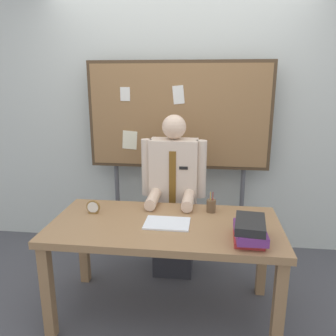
{
  "coord_description": "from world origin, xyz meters",
  "views": [
    {
      "loc": [
        0.28,
        -2.14,
        1.7
      ],
      "look_at": [
        0.0,
        0.18,
        1.08
      ],
      "focal_mm": 35.8,
      "sensor_mm": 36.0,
      "label": 1
    }
  ],
  "objects_px": {
    "desk_clock": "(93,207)",
    "pen_holder": "(211,206)",
    "desk": "(165,234)",
    "bulletin_board": "(179,118)",
    "book_stack": "(250,230)",
    "person": "(174,203)",
    "open_notebook": "(167,223)"
  },
  "relations": [
    {
      "from": "desk_clock",
      "to": "pen_holder",
      "type": "distance_m",
      "value": 0.88
    },
    {
      "from": "desk",
      "to": "desk_clock",
      "type": "height_order",
      "value": "desk_clock"
    },
    {
      "from": "bulletin_board",
      "to": "pen_holder",
      "type": "xyz_separation_m",
      "value": [
        0.32,
        -0.75,
        -0.57
      ]
    },
    {
      "from": "bulletin_board",
      "to": "pen_holder",
      "type": "height_order",
      "value": "bulletin_board"
    },
    {
      "from": "bulletin_board",
      "to": "book_stack",
      "type": "distance_m",
      "value": 1.43
    },
    {
      "from": "book_stack",
      "to": "person",
      "type": "bearing_deg",
      "value": 125.32
    },
    {
      "from": "desk",
      "to": "open_notebook",
      "type": "height_order",
      "value": "open_notebook"
    },
    {
      "from": "open_notebook",
      "to": "desk_clock",
      "type": "height_order",
      "value": "desk_clock"
    },
    {
      "from": "person",
      "to": "open_notebook",
      "type": "distance_m",
      "value": 0.61
    },
    {
      "from": "desk_clock",
      "to": "pen_holder",
      "type": "height_order",
      "value": "pen_holder"
    },
    {
      "from": "desk",
      "to": "pen_holder",
      "type": "xyz_separation_m",
      "value": [
        0.32,
        0.24,
        0.14
      ]
    },
    {
      "from": "desk",
      "to": "bulletin_board",
      "type": "xyz_separation_m",
      "value": [
        -0.0,
        0.99,
        0.71
      ]
    },
    {
      "from": "person",
      "to": "desk_clock",
      "type": "relative_size",
      "value": 14.18
    },
    {
      "from": "open_notebook",
      "to": "desk_clock",
      "type": "relative_size",
      "value": 3.1
    },
    {
      "from": "desk_clock",
      "to": "bulletin_board",
      "type": "bearing_deg",
      "value": 57.96
    },
    {
      "from": "bulletin_board",
      "to": "pen_holder",
      "type": "distance_m",
      "value": 1.0
    },
    {
      "from": "desk",
      "to": "open_notebook",
      "type": "distance_m",
      "value": 0.1
    },
    {
      "from": "open_notebook",
      "to": "pen_holder",
      "type": "relative_size",
      "value": 1.94
    },
    {
      "from": "desk",
      "to": "person",
      "type": "height_order",
      "value": "person"
    },
    {
      "from": "person",
      "to": "book_stack",
      "type": "relative_size",
      "value": 4.65
    },
    {
      "from": "desk",
      "to": "desk_clock",
      "type": "relative_size",
      "value": 15.95
    },
    {
      "from": "bulletin_board",
      "to": "person",
      "type": "bearing_deg",
      "value": -89.94
    },
    {
      "from": "desk",
      "to": "desk_clock",
      "type": "distance_m",
      "value": 0.58
    },
    {
      "from": "person",
      "to": "pen_holder",
      "type": "height_order",
      "value": "person"
    },
    {
      "from": "person",
      "to": "pen_holder",
      "type": "distance_m",
      "value": 0.48
    },
    {
      "from": "desk",
      "to": "book_stack",
      "type": "bearing_deg",
      "value": -20.0
    },
    {
      "from": "person",
      "to": "desk_clock",
      "type": "distance_m",
      "value": 0.74
    },
    {
      "from": "open_notebook",
      "to": "pen_holder",
      "type": "bearing_deg",
      "value": 40.88
    },
    {
      "from": "open_notebook",
      "to": "person",
      "type": "bearing_deg",
      "value": 91.7
    },
    {
      "from": "desk_clock",
      "to": "open_notebook",
      "type": "bearing_deg",
      "value": -12.67
    },
    {
      "from": "book_stack",
      "to": "pen_holder",
      "type": "bearing_deg",
      "value": 117.89
    },
    {
      "from": "pen_holder",
      "to": "desk_clock",
      "type": "bearing_deg",
      "value": -171.35
    }
  ]
}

